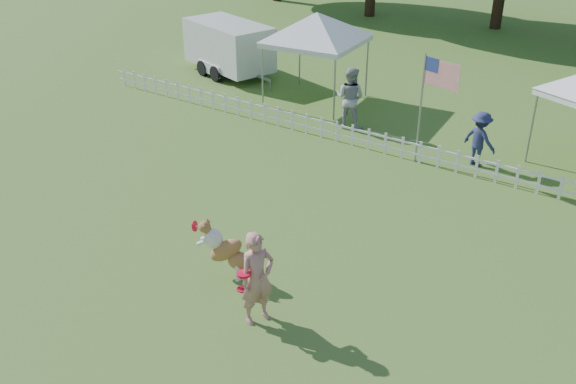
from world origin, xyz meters
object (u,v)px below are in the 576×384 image
(dog, at_px, (227,250))
(spectator_a, at_px, (350,98))
(cargo_trailer, at_px, (229,48))
(canopy_tent_left, at_px, (316,59))
(frisbee_on_turf, at_px, (242,289))
(spectator_b, at_px, (480,139))
(handler, at_px, (257,278))
(flag_pole, at_px, (420,109))

(dog, relative_size, spectator_a, 0.62)
(cargo_trailer, bearing_deg, dog, -34.24)
(cargo_trailer, bearing_deg, canopy_tent_left, 7.24)
(frisbee_on_turf, relative_size, spectator_b, 0.14)
(handler, distance_m, spectator_a, 9.08)
(handler, bearing_deg, frisbee_on_turf, 79.43)
(spectator_b, bearing_deg, flag_pole, 43.98)
(frisbee_on_turf, height_order, spectator_b, spectator_b)
(frisbee_on_turf, relative_size, spectator_a, 0.11)
(dog, relative_size, frisbee_on_turf, 5.69)
(dog, xyz_separation_m, flag_pole, (0.74, 6.78, 0.86))
(dog, xyz_separation_m, canopy_tent_left, (-3.90, 9.20, 0.83))
(flag_pole, relative_size, spectator_a, 1.57)
(cargo_trailer, relative_size, spectator_b, 2.99)
(flag_pole, distance_m, spectator_b, 1.70)
(frisbee_on_turf, xyz_separation_m, cargo_trailer, (-8.53, 10.09, 0.94))
(dog, xyz_separation_m, cargo_trailer, (-8.03, 9.88, 0.38))
(dog, xyz_separation_m, spectator_b, (2.13, 7.45, 0.16))
(handler, height_order, flag_pole, flag_pole)
(dog, distance_m, canopy_tent_left, 10.02)
(canopy_tent_left, relative_size, cargo_trailer, 0.65)
(handler, height_order, frisbee_on_turf, handler)
(spectator_a, bearing_deg, dog, 98.48)
(handler, distance_m, canopy_tent_left, 11.18)
(flag_pole, bearing_deg, dog, -81.96)
(handler, xyz_separation_m, frisbee_on_turf, (-0.76, 0.50, -0.84))
(handler, xyz_separation_m, canopy_tent_left, (-5.15, 9.90, 0.54))
(canopy_tent_left, distance_m, spectator_b, 6.31)
(handler, bearing_deg, dog, 83.42)
(flag_pole, bearing_deg, cargo_trailer, 174.78)
(flag_pole, bearing_deg, spectator_b, 39.90)
(frisbee_on_turf, height_order, flag_pole, flag_pole)
(canopy_tent_left, relative_size, flag_pole, 0.98)
(frisbee_on_turf, bearing_deg, spectator_a, 106.34)
(handler, relative_size, flag_pole, 0.60)
(handler, relative_size, cargo_trailer, 0.40)
(frisbee_on_turf, bearing_deg, dog, 157.24)
(handler, xyz_separation_m, cargo_trailer, (-9.28, 10.59, 0.09))
(canopy_tent_left, distance_m, flag_pole, 5.23)
(handler, bearing_deg, spectator_a, 42.94)
(dog, bearing_deg, spectator_a, 85.43)
(cargo_trailer, xyz_separation_m, spectator_b, (10.16, -2.43, -0.23))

